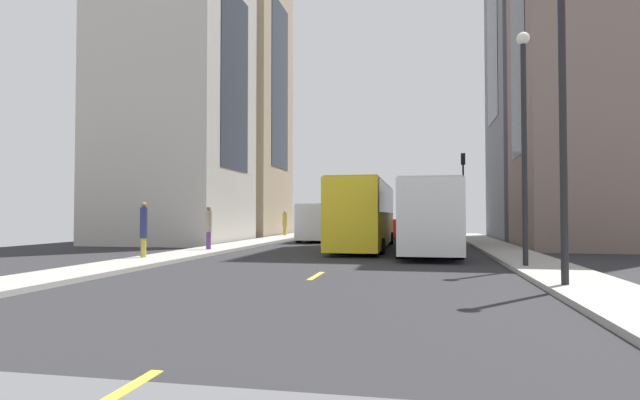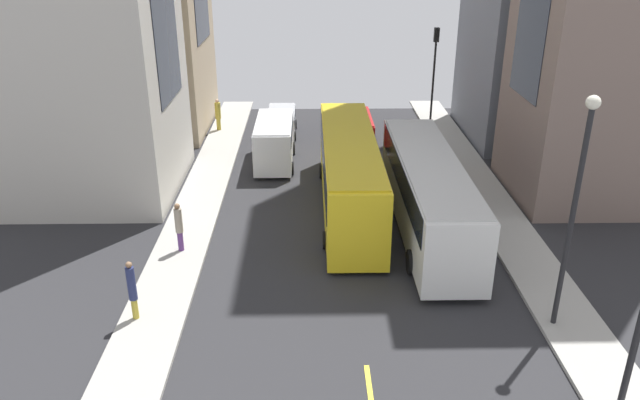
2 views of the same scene
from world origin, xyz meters
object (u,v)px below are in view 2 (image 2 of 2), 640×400
car_silver_1 (281,120)px  traffic_light_near_corner (435,60)px  pedestrian_crossing_near (179,225)px  pedestrian_waiting_curb (132,288)px  city_bus_white (428,188)px  pedestrian_walking_far (218,114)px  car_red_0 (358,125)px  delivery_van_white (274,139)px  streetcar_yellow (349,168)px

car_silver_1 → traffic_light_near_corner: traffic_light_near_corner is taller
pedestrian_crossing_near → pedestrian_waiting_curb: pedestrian_waiting_curb is taller
city_bus_white → pedestrian_walking_far: size_ratio=6.08×
car_red_0 → pedestrian_crossing_near: 17.52m
car_silver_1 → pedestrian_walking_far: (4.21, -0.62, 0.29)m
city_bus_white → pedestrian_waiting_curb: city_bus_white is taller
city_bus_white → pedestrian_crossing_near: (10.65, 2.13, -0.70)m
pedestrian_walking_far → delivery_van_white: bearing=-114.3°
car_red_0 → traffic_light_near_corner: bearing=-156.4°
pedestrian_waiting_curb → pedestrian_crossing_near: bearing=15.9°
car_red_0 → traffic_light_near_corner: size_ratio=0.72×
pedestrian_waiting_curb → streetcar_yellow: bearing=-17.1°
city_bus_white → pedestrian_waiting_curb: bearing=31.9°
delivery_van_white → traffic_light_near_corner: (-10.25, -6.87, 3.12)m
car_red_0 → car_silver_1: size_ratio=1.16×
streetcar_yellow → pedestrian_crossing_near: size_ratio=6.07×
car_red_0 → pedestrian_crossing_near: pedestrian_crossing_near is taller
city_bus_white → delivery_van_white: 11.21m
delivery_van_white → car_silver_1: 5.58m
pedestrian_waiting_curb → traffic_light_near_corner: size_ratio=0.34×
city_bus_white → delivery_van_white: city_bus_white is taller
city_bus_white → pedestrian_waiting_curb: 13.33m
city_bus_white → pedestrian_crossing_near: city_bus_white is taller
delivery_van_white → city_bus_white: bearing=130.3°
car_red_0 → delivery_van_white: bearing=42.1°
pedestrian_walking_far → city_bus_white: bearing=-110.0°
car_silver_1 → pedestrian_walking_far: pedestrian_walking_far is taller
streetcar_yellow → delivery_van_white: bearing=-58.2°
pedestrian_walking_far → pedestrian_waiting_curb: size_ratio=0.94×
delivery_van_white → car_silver_1: size_ratio=1.33×
streetcar_yellow → pedestrian_waiting_curb: bearing=49.5°
pedestrian_crossing_near → pedestrian_walking_far: 16.85m
car_silver_1 → city_bus_white: bearing=116.7°
delivery_van_white → car_red_0: (-5.12, -4.63, -0.62)m
delivery_van_white → pedestrian_waiting_curb: size_ratio=2.44×
streetcar_yellow → pedestrian_walking_far: size_ratio=6.25×
car_silver_1 → streetcar_yellow: bearing=107.5°
pedestrian_crossing_near → pedestrian_waiting_curb: size_ratio=0.97×
pedestrian_waiting_curb → car_red_0: bearing=-1.0°
city_bus_white → pedestrian_crossing_near: size_ratio=5.90×
delivery_van_white → car_silver_1: delivery_van_white is taller
car_red_0 → pedestrian_waiting_curb: bearing=65.6°
car_red_0 → pedestrian_walking_far: pedestrian_walking_far is taller
city_bus_white → delivery_van_white: size_ratio=2.34×
city_bus_white → streetcar_yellow: bearing=-34.0°
city_bus_white → car_silver_1: bearing=-63.3°
car_red_0 → car_silver_1: bearing=-10.5°
streetcar_yellow → traffic_light_near_corner: bearing=-115.8°
city_bus_white → pedestrian_crossing_near: bearing=11.3°
car_silver_1 → pedestrian_walking_far: bearing=-8.4°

